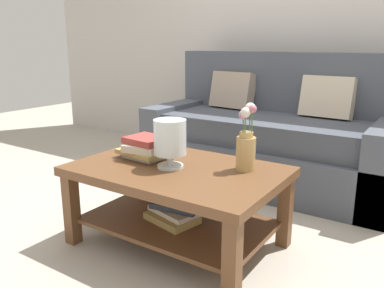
# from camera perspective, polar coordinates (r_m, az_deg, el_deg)

# --- Properties ---
(ground_plane) EXTENTS (10.00, 10.00, 0.00)m
(ground_plane) POSITION_cam_1_polar(r_m,az_deg,el_deg) (2.66, 2.25, -10.86)
(ground_plane) COLOR #ADA393
(back_wall) EXTENTS (6.40, 0.12, 2.70)m
(back_wall) POSITION_cam_1_polar(r_m,az_deg,el_deg) (3.92, 15.66, 17.09)
(back_wall) COLOR #BCB7B2
(back_wall) RESTS_ON ground
(couch) EXTENTS (1.97, 0.90, 1.06)m
(couch) POSITION_cam_1_polar(r_m,az_deg,el_deg) (3.34, 11.35, 0.79)
(couch) COLOR #474C56
(couch) RESTS_ON ground
(coffee_table) EXTENTS (1.15, 0.75, 0.47)m
(coffee_table) POSITION_cam_1_polar(r_m,az_deg,el_deg) (2.23, -2.16, -6.66)
(coffee_table) COLOR brown
(coffee_table) RESTS_ON ground
(book_stack_main) EXTENTS (0.31, 0.25, 0.13)m
(book_stack_main) POSITION_cam_1_polar(r_m,az_deg,el_deg) (2.34, -6.81, -0.52)
(book_stack_main) COLOR beige
(book_stack_main) RESTS_ON coffee_table
(glass_hurricane_vase) EXTENTS (0.18, 0.18, 0.27)m
(glass_hurricane_vase) POSITION_cam_1_polar(r_m,az_deg,el_deg) (2.14, -3.20, 0.74)
(glass_hurricane_vase) COLOR silver
(glass_hurricane_vase) RESTS_ON coffee_table
(flower_pitcher) EXTENTS (0.11, 0.11, 0.36)m
(flower_pitcher) POSITION_cam_1_polar(r_m,az_deg,el_deg) (2.11, 7.86, 0.04)
(flower_pitcher) COLOR tan
(flower_pitcher) RESTS_ON coffee_table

